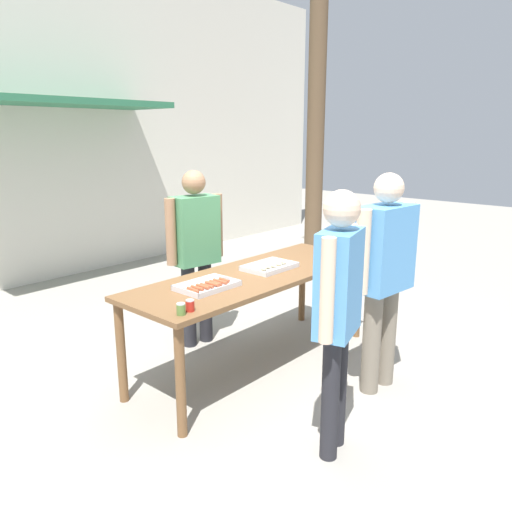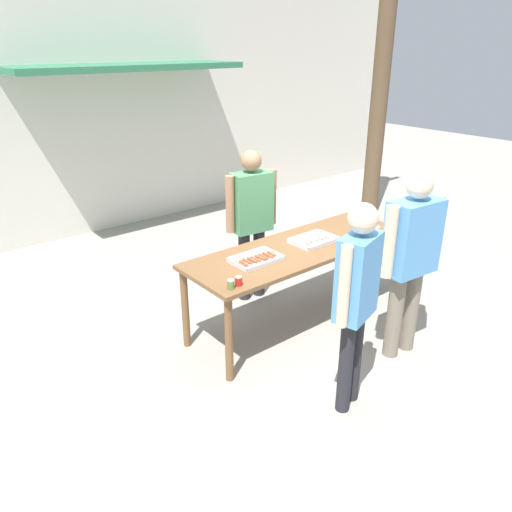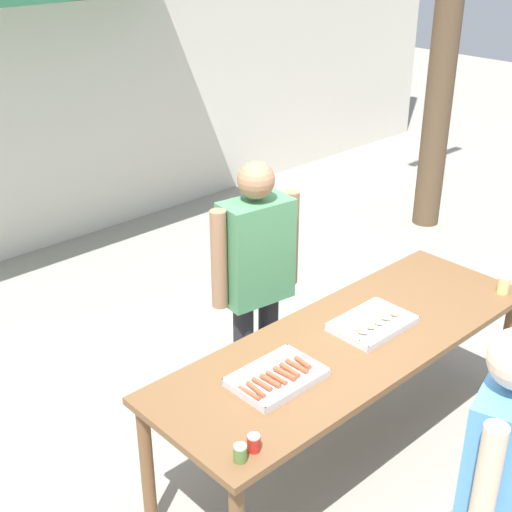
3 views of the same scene
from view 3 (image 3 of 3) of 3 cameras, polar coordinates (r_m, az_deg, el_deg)
ground_plane at (r=4.50m, az=6.96°, el=-15.76°), size 24.00×24.00×0.00m
serving_table at (r=4.03m, az=7.55°, el=-7.64°), size 2.44×0.82×0.85m
food_tray_sausages at (r=3.62m, az=1.71°, el=-9.76°), size 0.46×0.32×0.04m
food_tray_buns at (r=4.09m, az=9.28°, el=-5.36°), size 0.46×0.32×0.06m
condiment_jar_mustard at (r=3.15m, az=-1.28°, el=-15.48°), size 0.06×0.06×0.08m
condiment_jar_ketchup at (r=3.20m, az=-0.18°, el=-14.73°), size 0.06×0.06×0.08m
beer_cup at (r=4.62m, az=19.19°, el=-2.22°), size 0.07×0.07×0.10m
person_server_behind_table at (r=4.33m, az=0.00°, el=-1.12°), size 0.62×0.29×1.70m
person_customer_holding_hotdog at (r=2.96m, az=18.60°, el=-16.91°), size 0.53×0.30×1.71m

